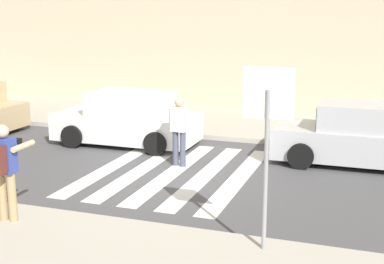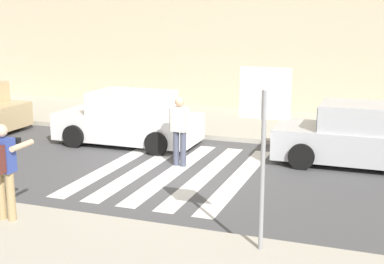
% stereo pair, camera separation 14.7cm
% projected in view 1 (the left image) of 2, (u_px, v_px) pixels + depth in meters
% --- Properties ---
extents(ground_plane, '(120.00, 120.00, 0.00)m').
position_uv_depth(ground_plane, '(171.00, 174.00, 12.62)').
color(ground_plane, '#4C4C4F').
extents(sidewalk_far, '(60.00, 4.80, 0.14)m').
position_uv_depth(sidewalk_far, '(236.00, 123.00, 18.13)').
color(sidewalk_far, '#B2AD9E').
rests_on(sidewalk_far, ground).
extents(building_facade_far, '(56.00, 4.00, 6.53)m').
position_uv_depth(building_facade_far, '(265.00, 24.00, 21.49)').
color(building_facade_far, beige).
rests_on(building_facade_far, ground).
extents(crosswalk_stripe_0, '(0.44, 5.20, 0.01)m').
position_uv_depth(crosswalk_stripe_0, '(114.00, 165.00, 13.32)').
color(crosswalk_stripe_0, silver).
rests_on(crosswalk_stripe_0, ground).
extents(crosswalk_stripe_1, '(0.44, 5.20, 0.01)m').
position_uv_depth(crosswalk_stripe_1, '(143.00, 168.00, 13.06)').
color(crosswalk_stripe_1, silver).
rests_on(crosswalk_stripe_1, ground).
extents(crosswalk_stripe_2, '(0.44, 5.20, 0.01)m').
position_uv_depth(crosswalk_stripe_2, '(174.00, 171.00, 12.80)').
color(crosswalk_stripe_2, silver).
rests_on(crosswalk_stripe_2, ground).
extents(crosswalk_stripe_3, '(0.44, 5.20, 0.01)m').
position_uv_depth(crosswalk_stripe_3, '(206.00, 175.00, 12.54)').
color(crosswalk_stripe_3, silver).
rests_on(crosswalk_stripe_3, ground).
extents(crosswalk_stripe_4, '(0.44, 5.20, 0.01)m').
position_uv_depth(crosswalk_stripe_4, '(239.00, 178.00, 12.29)').
color(crosswalk_stripe_4, silver).
rests_on(crosswalk_stripe_4, ground).
extents(stop_sign, '(0.76, 0.08, 2.81)m').
position_uv_depth(stop_sign, '(268.00, 119.00, 7.85)').
color(stop_sign, gray).
rests_on(stop_sign, sidewalk_near).
extents(photographer_with_backpack, '(0.60, 0.86, 1.72)m').
position_uv_depth(photographer_with_backpack, '(4.00, 165.00, 9.18)').
color(photographer_with_backpack, tan).
rests_on(photographer_with_backpack, sidewalk_near).
extents(pedestrian_crossing, '(0.57, 0.30, 1.72)m').
position_uv_depth(pedestrian_crossing, '(179.00, 128.00, 13.08)').
color(pedestrian_crossing, '#474C60').
rests_on(pedestrian_crossing, ground).
extents(parked_car_white, '(4.10, 1.92, 1.55)m').
position_uv_depth(parked_car_white, '(128.00, 120.00, 15.30)').
color(parked_car_white, white).
rests_on(parked_car_white, ground).
extents(parked_car_silver, '(4.10, 1.92, 1.55)m').
position_uv_depth(parked_car_silver, '(360.00, 136.00, 13.24)').
color(parked_car_silver, '#B7BABF').
rests_on(parked_car_silver, ground).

